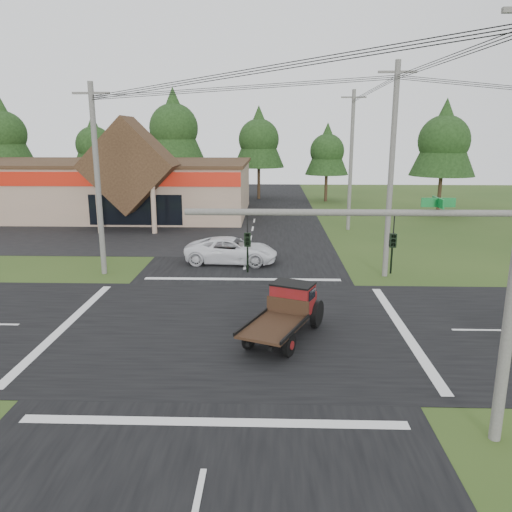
{
  "coord_description": "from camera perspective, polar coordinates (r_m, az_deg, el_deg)",
  "views": [
    {
      "loc": [
        1.57,
        -19.31,
        7.83
      ],
      "look_at": [
        0.86,
        3.54,
        2.2
      ],
      "focal_mm": 35.0,
      "sensor_mm": 36.0,
      "label": 1
    }
  ],
  "objects": [
    {
      "name": "ground",
      "position": [
        20.89,
        -2.69,
        -8.19
      ],
      "size": [
        120.0,
        120.0,
        0.0
      ],
      "primitive_type": "plane",
      "color": "#2A4418",
      "rests_on": "ground"
    },
    {
      "name": "road_ns",
      "position": [
        20.89,
        -2.69,
        -8.16
      ],
      "size": [
        12.0,
        120.0,
        0.02
      ],
      "primitive_type": "cube",
      "color": "black",
      "rests_on": "ground"
    },
    {
      "name": "road_ew",
      "position": [
        20.89,
        -2.69,
        -8.16
      ],
      "size": [
        120.0,
        12.0,
        0.02
      ],
      "primitive_type": "cube",
      "color": "black",
      "rests_on": "ground"
    },
    {
      "name": "parking_apron",
      "position": [
        42.08,
        -19.99,
        2.29
      ],
      "size": [
        28.0,
        14.0,
        0.02
      ],
      "primitive_type": "cube",
      "color": "black",
      "rests_on": "ground"
    },
    {
      "name": "cvs_building",
      "position": [
        52.09,
        -17.76,
        7.62
      ],
      "size": [
        30.4,
        18.2,
        9.19
      ],
      "color": "tan",
      "rests_on": "ground"
    },
    {
      "name": "traffic_signal_mast",
      "position": [
        13.0,
        20.78,
        -2.26
      ],
      "size": [
        8.12,
        0.24,
        7.0
      ],
      "color": "#595651",
      "rests_on": "ground"
    },
    {
      "name": "utility_pole_nw",
      "position": [
        29.04,
        -17.67,
        8.37
      ],
      "size": [
        2.0,
        0.3,
        10.5
      ],
      "color": "#595651",
      "rests_on": "ground"
    },
    {
      "name": "utility_pole_ne",
      "position": [
        28.12,
        15.2,
        9.41
      ],
      "size": [
        2.0,
        0.3,
        11.5
      ],
      "color": "#595651",
      "rests_on": "ground"
    },
    {
      "name": "utility_pole_n",
      "position": [
        41.86,
        10.8,
        10.73
      ],
      "size": [
        2.0,
        0.3,
        11.2
      ],
      "color": "#595651",
      "rests_on": "ground"
    },
    {
      "name": "tree_row_a",
      "position": [
        67.19,
        -26.94,
        12.57
      ],
      "size": [
        6.72,
        6.72,
        12.12
      ],
      "color": "#332316",
      "rests_on": "ground"
    },
    {
      "name": "tree_row_b",
      "position": [
        65.0,
        -18.02,
        12.19
      ],
      "size": [
        5.6,
        5.6,
        10.1
      ],
      "color": "#332316",
      "rests_on": "ground"
    },
    {
      "name": "tree_row_c",
      "position": [
        61.41,
        -9.38,
        14.49
      ],
      "size": [
        7.28,
        7.28,
        13.13
      ],
      "color": "#332316",
      "rests_on": "ground"
    },
    {
      "name": "tree_row_d",
      "position": [
        61.33,
        0.32,
        13.41
      ],
      "size": [
        6.16,
        6.16,
        11.11
      ],
      "color": "#332316",
      "rests_on": "ground"
    },
    {
      "name": "tree_row_e",
      "position": [
        59.68,
        8.14,
        11.97
      ],
      "size": [
        5.04,
        5.04,
        9.09
      ],
      "color": "#332316",
      "rests_on": "ground"
    },
    {
      "name": "tree_side_ne",
      "position": [
        51.97,
        20.72,
        12.47
      ],
      "size": [
        6.16,
        6.16,
        11.11
      ],
      "color": "#332316",
      "rests_on": "ground"
    },
    {
      "name": "antique_flatbed_truck",
      "position": [
        19.51,
        3.16,
        -6.62
      ],
      "size": [
        3.63,
        5.21,
        2.04
      ],
      "primitive_type": null,
      "rotation": [
        0.0,
        0.0,
        -0.41
      ],
      "color": "#61110D",
      "rests_on": "ground"
    },
    {
      "name": "white_pickup",
      "position": [
        30.93,
        -2.83,
        0.66
      ],
      "size": [
        5.85,
        3.04,
        1.58
      ],
      "primitive_type": "imported",
      "rotation": [
        0.0,
        0.0,
        1.49
      ],
      "color": "white",
      "rests_on": "ground"
    }
  ]
}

